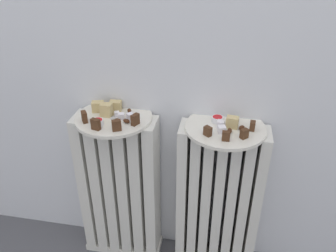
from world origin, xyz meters
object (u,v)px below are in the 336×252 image
radiator_left (120,190)px  jam_bowl_right (217,119)px  fork (114,122)px  plate_left (114,118)px  plate_right (225,128)px  jam_bowl_left (98,122)px  radiator_right (218,202)px

radiator_left → jam_bowl_right: bearing=4.2°
jam_bowl_right → fork: size_ratio=0.44×
radiator_left → plate_left: 0.35m
plate_left → plate_right: same height
radiator_left → jam_bowl_right: jam_bowl_right is taller
jam_bowl_left → fork: (0.05, 0.03, -0.01)m
plate_right → jam_bowl_right: size_ratio=6.79×
radiator_right → plate_left: 0.54m
fork → radiator_right: bearing=5.8°
radiator_right → plate_left: bearing=180.0°
plate_left → fork: bearing=-67.8°
radiator_right → fork: (-0.39, -0.04, 0.36)m
fork → plate_right: bearing=5.8°
plate_left → fork: fork is taller
jam_bowl_left → fork: size_ratio=0.42×
radiator_left → plate_left: size_ratio=2.37×
radiator_right → jam_bowl_right: 0.37m
plate_right → jam_bowl_right: 0.04m
plate_right → plate_left: bearing=180.0°
radiator_left → jam_bowl_left: size_ratio=16.78×
plate_left → jam_bowl_left: (-0.03, -0.07, 0.02)m
jam_bowl_left → plate_left: bearing=63.8°
radiator_right → plate_right: 0.35m
plate_left → jam_bowl_right: size_ratio=6.79×
plate_left → plate_right: bearing=0.0°
jam_bowl_right → radiator_left: bearing=-175.8°
radiator_left → jam_bowl_left: jam_bowl_left is taller
radiator_left → plate_right: 0.54m
radiator_left → fork: size_ratio=7.08×
plate_right → jam_bowl_left: 0.45m
radiator_right → jam_bowl_left: jam_bowl_left is taller
radiator_left → radiator_right: same height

